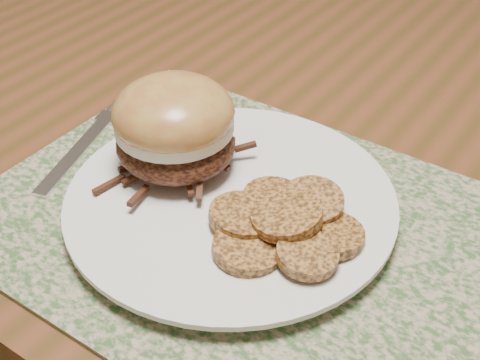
% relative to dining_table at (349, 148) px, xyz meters
% --- Properties ---
extents(dining_table, '(1.50, 0.90, 0.75)m').
position_rel_dining_table_xyz_m(dining_table, '(0.00, 0.00, 0.00)').
color(dining_table, brown).
rests_on(dining_table, ground).
extents(placemat, '(0.45, 0.33, 0.00)m').
position_rel_dining_table_xyz_m(placemat, '(0.03, -0.26, 0.08)').
color(placemat, '#3A5B2E').
rests_on(placemat, dining_table).
extents(dinner_plate, '(0.26, 0.26, 0.02)m').
position_rel_dining_table_xyz_m(dinner_plate, '(0.01, -0.25, 0.09)').
color(dinner_plate, white).
rests_on(dinner_plate, placemat).
extents(pork_sandwich, '(0.14, 0.14, 0.08)m').
position_rel_dining_table_xyz_m(pork_sandwich, '(-0.06, -0.24, 0.14)').
color(pork_sandwich, black).
rests_on(pork_sandwich, dinner_plate).
extents(roasted_potatoes, '(0.13, 0.14, 0.03)m').
position_rel_dining_table_xyz_m(roasted_potatoes, '(0.07, -0.26, 0.11)').
color(roasted_potatoes, '#A86E31').
rests_on(roasted_potatoes, dinner_plate).
extents(fork, '(0.07, 0.17, 0.00)m').
position_rel_dining_table_xyz_m(fork, '(-0.16, -0.25, 0.09)').
color(fork, silver).
rests_on(fork, placemat).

